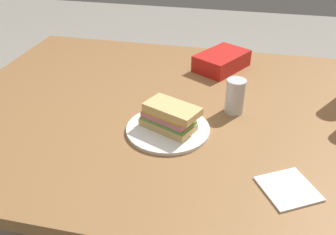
# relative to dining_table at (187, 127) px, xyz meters

# --- Properties ---
(dining_table) EXTENTS (1.70, 1.19, 0.75)m
(dining_table) POSITION_rel_dining_table_xyz_m (0.00, 0.00, 0.00)
(dining_table) COLOR olive
(dining_table) RESTS_ON ground_plane
(paper_plate) EXTENTS (0.27, 0.27, 0.01)m
(paper_plate) POSITION_rel_dining_table_xyz_m (-0.04, -0.15, 0.08)
(paper_plate) COLOR white
(paper_plate) RESTS_ON dining_table
(sandwich) EXTENTS (0.21, 0.15, 0.08)m
(sandwich) POSITION_rel_dining_table_xyz_m (-0.04, -0.15, 0.13)
(sandwich) COLOR #DBB26B
(sandwich) RESTS_ON paper_plate
(chip_bag) EXTENTS (0.25, 0.27, 0.07)m
(chip_bag) POSITION_rel_dining_table_xyz_m (0.08, 0.37, 0.11)
(chip_bag) COLOR red
(chip_bag) RESTS_ON dining_table
(soda_can_silver) EXTENTS (0.07, 0.07, 0.12)m
(soda_can_silver) POSITION_rel_dining_table_xyz_m (0.16, 0.02, 0.14)
(soda_can_silver) COLOR silver
(soda_can_silver) RESTS_ON dining_table
(paper_napkin) EXTENTS (0.18, 0.18, 0.01)m
(paper_napkin) POSITION_rel_dining_table_xyz_m (0.32, -0.34, 0.08)
(paper_napkin) COLOR white
(paper_napkin) RESTS_ON dining_table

